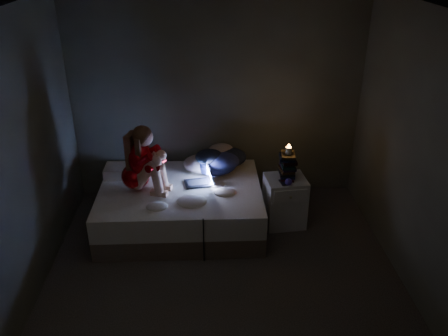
{
  "coord_description": "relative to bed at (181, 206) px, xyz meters",
  "views": [
    {
      "loc": [
        -0.15,
        -3.57,
        3.11
      ],
      "look_at": [
        0.05,
        1.0,
        0.8
      ],
      "focal_mm": 36.9,
      "sensor_mm": 36.0,
      "label": 1
    }
  ],
  "objects": [
    {
      "name": "floor",
      "position": [
        0.45,
        -1.1,
        -0.27
      ],
      "size": [
        3.6,
        3.8,
        0.02
      ],
      "primitive_type": "cube",
      "color": "black",
      "rests_on": "ground"
    },
    {
      "name": "ceiling",
      "position": [
        0.45,
        -1.1,
        2.35
      ],
      "size": [
        3.6,
        3.8,
        0.02
      ],
      "primitive_type": "cube",
      "color": "silver",
      "rests_on": "ground"
    },
    {
      "name": "wall_back",
      "position": [
        0.45,
        0.81,
        1.04
      ],
      "size": [
        3.6,
        0.02,
        2.6
      ],
      "primitive_type": "cube",
      "color": "#5D6054",
      "rests_on": "ground"
    },
    {
      "name": "wall_left",
      "position": [
        -1.36,
        -1.1,
        1.04
      ],
      "size": [
        0.02,
        3.8,
        2.6
      ],
      "primitive_type": "cube",
      "color": "#5D6054",
      "rests_on": "ground"
    },
    {
      "name": "wall_right",
      "position": [
        2.26,
        -1.1,
        1.04
      ],
      "size": [
        0.02,
        3.8,
        2.6
      ],
      "primitive_type": "cube",
      "color": "#5D6054",
      "rests_on": "ground"
    },
    {
      "name": "bed",
      "position": [
        0.0,
        0.0,
        0.0
      ],
      "size": [
        1.86,
        1.39,
        0.51
      ],
      "primitive_type": null,
      "color": "silver",
      "rests_on": "ground"
    },
    {
      "name": "pillow",
      "position": [
        -0.7,
        0.33,
        0.32
      ],
      "size": [
        0.42,
        0.3,
        0.12
      ],
      "primitive_type": "cube",
      "color": "white",
      "rests_on": "bed"
    },
    {
      "name": "woman",
      "position": [
        -0.5,
        -0.02,
        0.65
      ],
      "size": [
        0.56,
        0.45,
        0.79
      ],
      "primitive_type": null,
      "rotation": [
        0.0,
        0.0,
        -0.29
      ],
      "color": "#9F0013",
      "rests_on": "bed"
    },
    {
      "name": "laptop",
      "position": [
        0.21,
        0.07,
        0.37
      ],
      "size": [
        0.37,
        0.29,
        0.23
      ],
      "primitive_type": null,
      "rotation": [
        0.0,
        0.0,
        0.17
      ],
      "color": "black",
      "rests_on": "bed"
    },
    {
      "name": "clothes_pile",
      "position": [
        0.42,
        0.38,
        0.42
      ],
      "size": [
        0.68,
        0.62,
        0.34
      ],
      "primitive_type": null,
      "rotation": [
        0.0,
        0.0,
        0.36
      ],
      "color": "#1C274D",
      "rests_on": "bed"
    },
    {
      "name": "nightstand",
      "position": [
        1.23,
        -0.02,
        0.05
      ],
      "size": [
        0.5,
        0.45,
        0.61
      ],
      "primitive_type": "cube",
      "rotation": [
        0.0,
        0.0,
        0.11
      ],
      "color": "silver",
      "rests_on": "ground"
    },
    {
      "name": "book_stack",
      "position": [
        1.24,
        0.0,
        0.5
      ],
      "size": [
        0.19,
        0.25,
        0.29
      ],
      "primitive_type": null,
      "color": "black",
      "rests_on": "nightstand"
    },
    {
      "name": "candle",
      "position": [
        1.24,
        0.0,
        0.69
      ],
      "size": [
        0.07,
        0.07,
        0.08
      ],
      "primitive_type": "cylinder",
      "color": "beige",
      "rests_on": "book_stack"
    },
    {
      "name": "phone",
      "position": [
        1.17,
        -0.12,
        0.36
      ],
      "size": [
        0.08,
        0.14,
        0.01
      ],
      "primitive_type": "cube",
      "rotation": [
        0.0,
        0.0,
        0.07
      ],
      "color": "black",
      "rests_on": "nightstand"
    },
    {
      "name": "blue_orb",
      "position": [
        1.21,
        -0.18,
        0.39
      ],
      "size": [
        0.08,
        0.08,
        0.08
      ],
      "primitive_type": "sphere",
      "color": "#3F2A91",
      "rests_on": "nightstand"
    }
  ]
}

